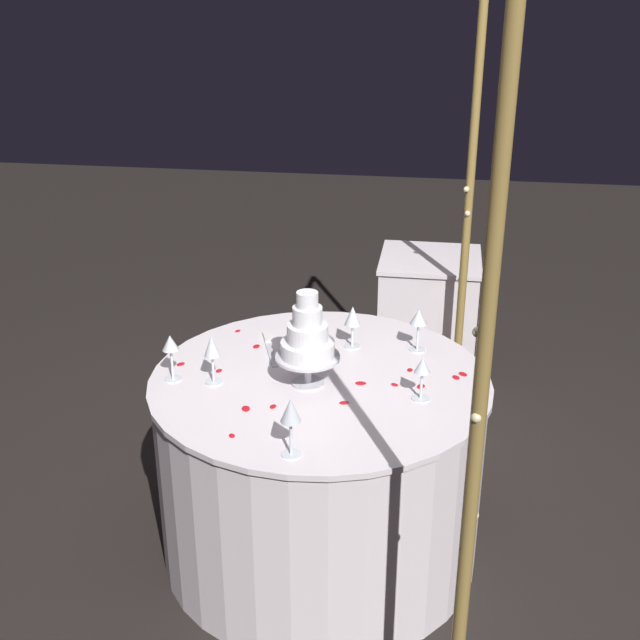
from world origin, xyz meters
name	(u,v)px	position (x,y,z in m)	size (l,w,h in m)	color
ground_plane	(320,545)	(0.00, 0.00, 0.00)	(12.00, 12.00, 0.00)	black
decorative_arch	(477,214)	(0.00, 0.49, 1.33)	(1.83, 0.06, 2.06)	olive
main_table	(320,465)	(0.00, 0.00, 0.36)	(1.19, 1.19, 0.72)	white
side_table	(427,330)	(-1.22, 0.34, 0.38)	(0.48, 0.48, 0.76)	white
tiered_cake	(308,339)	(0.05, -0.03, 0.89)	(0.22, 0.22, 0.34)	silver
wine_glass_0	(353,318)	(-0.27, 0.08, 0.84)	(0.06, 0.06, 0.16)	silver
wine_glass_1	(212,349)	(0.09, -0.35, 0.85)	(0.06, 0.06, 0.18)	silver
wine_glass_2	(291,413)	(0.49, -0.01, 0.86)	(0.06, 0.06, 0.19)	silver
wine_glass_3	(170,346)	(0.09, -0.50, 0.85)	(0.06, 0.06, 0.17)	silver
wine_glass_4	(422,369)	(0.10, 0.35, 0.83)	(0.06, 0.06, 0.15)	silver
wine_glass_5	(419,319)	(-0.28, 0.32, 0.85)	(0.06, 0.06, 0.16)	silver
cake_knife	(269,347)	(-0.21, -0.22, 0.73)	(0.29, 0.12, 0.01)	silver
rose_petal_0	(410,370)	(-0.10, 0.31, 0.72)	(0.03, 0.02, 0.00)	red
rose_petal_1	(273,406)	(0.22, -0.12, 0.72)	(0.03, 0.02, 0.00)	red
rose_petal_2	(395,385)	(0.01, 0.26, 0.72)	(0.03, 0.02, 0.00)	red
rose_petal_3	(219,371)	(0.01, -0.36, 0.72)	(0.03, 0.02, 0.00)	red
rose_petal_4	(361,383)	(0.02, 0.14, 0.72)	(0.04, 0.03, 0.00)	red
rose_petal_5	(456,377)	(-0.07, 0.47, 0.72)	(0.03, 0.02, 0.00)	red
rose_petal_6	(344,403)	(0.16, 0.11, 0.72)	(0.03, 0.02, 0.00)	red
rose_petal_7	(246,409)	(0.25, -0.20, 0.72)	(0.04, 0.03, 0.00)	red
rose_petal_8	(238,331)	(-0.34, -0.38, 0.72)	(0.03, 0.02, 0.00)	red
rose_petal_9	(181,364)	(-0.02, -0.51, 0.72)	(0.03, 0.02, 0.00)	red
rose_petal_10	(463,374)	(-0.10, 0.49, 0.72)	(0.04, 0.03, 0.00)	red
rose_petal_11	(232,436)	(0.42, -0.21, 0.72)	(0.03, 0.02, 0.00)	red
rose_petal_12	(256,346)	(-0.21, -0.27, 0.72)	(0.03, 0.02, 0.00)	red
rose_petal_13	(421,386)	(0.01, 0.35, 0.72)	(0.04, 0.03, 0.00)	red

